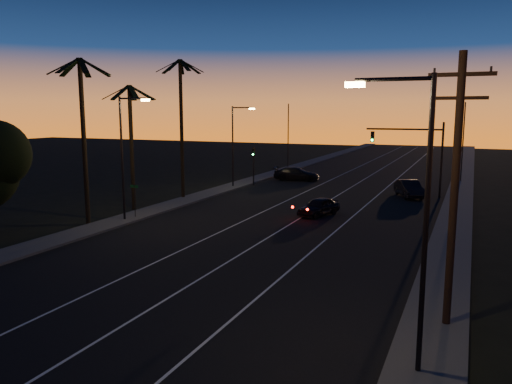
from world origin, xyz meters
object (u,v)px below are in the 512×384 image
at_px(lead_car, 319,207).
at_px(right_car, 409,189).
at_px(cross_car, 296,174).
at_px(utility_pole, 455,186).
at_px(signal_mast, 416,146).

bearing_deg(lead_car, right_car, 65.02).
xyz_separation_m(lead_car, right_car, (5.38, 11.55, 0.10)).
bearing_deg(right_car, cross_car, 153.61).
height_order(utility_pole, signal_mast, utility_pole).
xyz_separation_m(signal_mast, lead_car, (-5.68, -12.34, -4.09)).
height_order(lead_car, right_car, right_car).
xyz_separation_m(right_car, cross_car, (-13.48, 6.69, -0.02)).
bearing_deg(signal_mast, cross_car, 156.86).
relative_size(right_car, cross_car, 0.90).
xyz_separation_m(utility_pole, signal_mast, (-4.46, 29.99, -0.53)).
distance_m(utility_pole, signal_mast, 30.33).
relative_size(lead_car, cross_car, 0.85).
bearing_deg(cross_car, right_car, -26.39).
bearing_deg(utility_pole, cross_car, 116.96).
bearing_deg(right_car, lead_car, -114.98).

